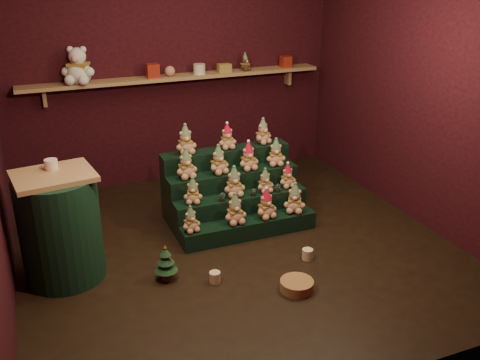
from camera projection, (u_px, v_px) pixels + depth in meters
name	position (u px, v px, depth m)	size (l,w,h in m)	color
ground	(236.00, 247.00, 5.19)	(4.00, 4.00, 0.00)	black
back_wall	(173.00, 66.00, 6.41)	(4.00, 0.10, 2.80)	black
front_wall	(375.00, 195.00, 2.90)	(4.00, 0.10, 2.80)	black
right_wall	(425.00, 87.00, 5.37)	(0.10, 4.00, 2.80)	black
back_shelf	(177.00, 78.00, 6.30)	(3.60, 0.26, 0.24)	#A98154
riser_tier_front	(249.00, 228.00, 5.36)	(1.40, 0.22, 0.18)	black
riser_tier_midfront	(241.00, 211.00, 5.51)	(1.40, 0.22, 0.36)	black
riser_tier_midback	(233.00, 195.00, 5.67)	(1.40, 0.22, 0.54)	black
riser_tier_back	(226.00, 180.00, 5.82)	(1.40, 0.22, 0.72)	black
teddy_0	(191.00, 219.00, 5.06)	(0.18, 0.16, 0.25)	tan
teddy_1	(235.00, 209.00, 5.20)	(0.22, 0.20, 0.31)	tan
teddy_2	(266.00, 204.00, 5.32)	(0.22, 0.20, 0.30)	tan
teddy_3	(295.00, 198.00, 5.44)	(0.22, 0.20, 0.31)	tan
teddy_4	(193.00, 190.00, 5.23)	(0.19, 0.17, 0.26)	tan
teddy_5	(234.00, 181.00, 5.38)	(0.22, 0.20, 0.31)	tan
teddy_6	(265.00, 180.00, 5.48)	(0.18, 0.16, 0.25)	tan
teddy_7	(287.00, 176.00, 5.59)	(0.18, 0.17, 0.26)	tan
teddy_8	(186.00, 163.00, 5.34)	(0.22, 0.20, 0.31)	tan
teddy_9	(218.00, 160.00, 5.46)	(0.21, 0.19, 0.30)	tan
teddy_10	(248.00, 156.00, 5.56)	(0.21, 0.19, 0.30)	tan
teddy_11	(276.00, 152.00, 5.68)	(0.21, 0.19, 0.29)	tan
teddy_12	(185.00, 139.00, 5.48)	(0.22, 0.20, 0.31)	tan
teddy_13	(227.00, 136.00, 5.64)	(0.19, 0.17, 0.27)	tan
teddy_14	(263.00, 131.00, 5.80)	(0.20, 0.18, 0.28)	tan
snow_globe_a	(222.00, 197.00, 5.30)	(0.07, 0.07, 0.09)	black
snow_globe_b	(254.00, 192.00, 5.42)	(0.06, 0.06, 0.08)	black
snow_globe_c	(278.00, 188.00, 5.51)	(0.06, 0.06, 0.09)	black
side_table	(60.00, 227.00, 4.53)	(0.70, 0.68, 0.97)	#A98154
table_ornament	(51.00, 164.00, 4.41)	(0.11, 0.11, 0.09)	beige
mini_christmas_tree	(166.00, 263.00, 4.60)	(0.20, 0.20, 0.34)	#432217
mug_left	(215.00, 277.00, 4.60)	(0.10, 0.10, 0.10)	beige
mug_right	(307.00, 254.00, 4.96)	(0.10, 0.10, 0.10)	beige
wicker_basket	(297.00, 285.00, 4.49)	(0.28, 0.28, 0.09)	#A47442
white_bear	(78.00, 60.00, 5.78)	(0.36, 0.33, 0.51)	white
brown_bear	(245.00, 62.00, 6.52)	(0.15, 0.13, 0.21)	#442A16
gift_tin_red_a	(153.00, 71.00, 6.14)	(0.14, 0.14, 0.16)	#AC2C1A
gift_tin_cream	(199.00, 69.00, 6.34)	(0.14, 0.14, 0.12)	beige
gift_tin_red_b	(286.00, 62.00, 6.74)	(0.12, 0.12, 0.14)	#AC2C1A
shelf_plush_ball	(170.00, 71.00, 6.22)	(0.12, 0.12, 0.12)	tan
scarf_gift_box	(224.00, 68.00, 6.46)	(0.16, 0.10, 0.10)	#C96A1C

